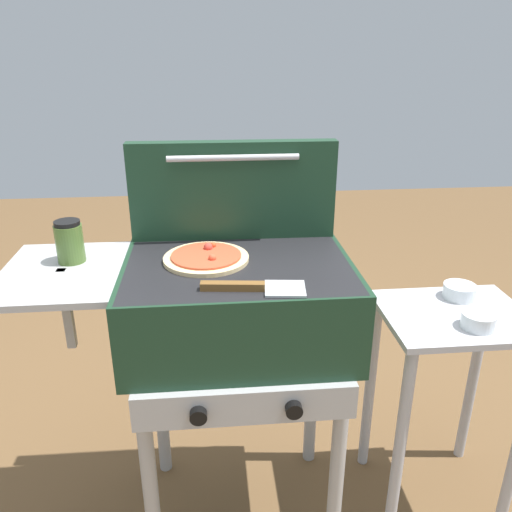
% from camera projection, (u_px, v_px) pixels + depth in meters
% --- Properties ---
extents(ground_plane, '(8.00, 8.00, 0.00)m').
position_uv_depth(ground_plane, '(242.00, 503.00, 1.77)').
color(ground_plane, brown).
extents(grill, '(0.96, 0.53, 0.90)m').
position_uv_depth(grill, '(234.00, 310.00, 1.48)').
color(grill, '#193823').
rests_on(grill, ground_plane).
extents(grill_lid_open, '(0.63, 0.08, 0.30)m').
position_uv_depth(grill_lid_open, '(233.00, 190.00, 1.57)').
color(grill_lid_open, '#193823').
rests_on(grill_lid_open, grill).
extents(pizza_pepperoni, '(0.24, 0.24, 0.04)m').
position_uv_depth(pizza_pepperoni, '(206.00, 257.00, 1.44)').
color(pizza_pepperoni, beige).
rests_on(pizza_pepperoni, grill).
extents(sauce_jar, '(0.08, 0.08, 0.12)m').
position_uv_depth(sauce_jar, '(70.00, 242.00, 1.42)').
color(sauce_jar, '#4C6B2D').
rests_on(sauce_jar, grill).
extents(spatula, '(0.26, 0.10, 0.02)m').
position_uv_depth(spatula, '(254.00, 287.00, 1.27)').
color(spatula, '#B7BABF').
rests_on(spatula, grill).
extents(prep_table, '(0.44, 0.36, 0.71)m').
position_uv_depth(prep_table, '(447.00, 368.00, 1.63)').
color(prep_table, '#B2B2B7').
rests_on(prep_table, ground_plane).
extents(topping_bowl_near, '(0.10, 0.10, 0.04)m').
position_uv_depth(topping_bowl_near, '(478.00, 321.00, 1.47)').
color(topping_bowl_near, silver).
rests_on(topping_bowl_near, prep_table).
extents(topping_bowl_far, '(0.10, 0.10, 0.04)m').
position_uv_depth(topping_bowl_far, '(459.00, 292.00, 1.65)').
color(topping_bowl_far, silver).
rests_on(topping_bowl_far, prep_table).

